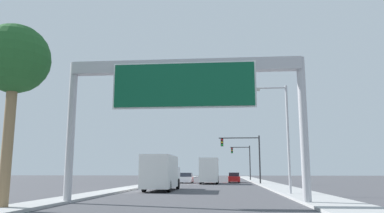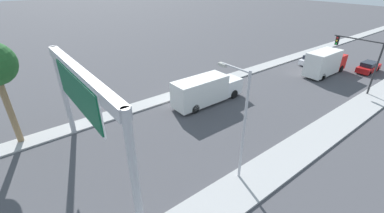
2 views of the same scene
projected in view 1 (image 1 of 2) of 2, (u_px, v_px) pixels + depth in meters
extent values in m
cube|color=#A7A7A7|center=(260.00, 182.00, 60.46)|extent=(3.00, 120.00, 0.15)
cube|color=#A7A7A7|center=(168.00, 181.00, 61.76)|extent=(2.00, 120.00, 0.15)
cylinder|color=#B2B2B7|center=(71.00, 131.00, 21.13)|extent=(0.44, 0.44, 7.94)
cylinder|color=#B2B2B7|center=(304.00, 129.00, 20.01)|extent=(0.44, 0.44, 7.94)
cube|color=#B2B2B7|center=(184.00, 66.00, 21.19)|extent=(12.90, 0.60, 0.70)
cube|color=white|center=(184.00, 85.00, 20.70)|extent=(7.97, 0.08, 2.62)
cube|color=#0C5133|center=(184.00, 85.00, 20.65)|extent=(7.77, 0.16, 2.42)
cube|color=red|center=(234.00, 179.00, 57.71)|extent=(1.75, 4.65, 0.77)
cube|color=#1E232D|center=(234.00, 174.00, 57.60)|extent=(1.54, 2.42, 0.58)
cylinder|color=black|center=(229.00, 180.00, 59.15)|extent=(0.22, 0.64, 0.64)
cylinder|color=black|center=(239.00, 180.00, 59.02)|extent=(0.22, 0.64, 0.64)
cylinder|color=black|center=(229.00, 181.00, 56.32)|extent=(0.22, 0.64, 0.64)
cylinder|color=black|center=(239.00, 181.00, 56.19)|extent=(0.22, 0.64, 0.64)
cube|color=silver|center=(187.00, 179.00, 54.96)|extent=(1.80, 4.25, 0.75)
cube|color=#1E232D|center=(186.00, 175.00, 54.86)|extent=(1.58, 2.21, 0.57)
cylinder|color=black|center=(182.00, 181.00, 56.28)|extent=(0.22, 0.64, 0.64)
cylinder|color=black|center=(193.00, 181.00, 56.14)|extent=(0.22, 0.64, 0.64)
cylinder|color=black|center=(180.00, 181.00, 53.69)|extent=(0.22, 0.64, 0.64)
cylinder|color=black|center=(191.00, 181.00, 53.56)|extent=(0.22, 0.64, 0.64)
cube|color=red|center=(210.00, 174.00, 55.04)|extent=(2.26, 2.19, 2.07)
cube|color=silver|center=(209.00, 170.00, 51.30)|extent=(2.46, 5.63, 3.18)
cylinder|color=black|center=(203.00, 180.00, 54.88)|extent=(0.28, 1.00, 1.00)
cylinder|color=black|center=(218.00, 180.00, 54.69)|extent=(0.28, 1.00, 1.00)
cylinder|color=black|center=(201.00, 181.00, 49.77)|extent=(0.28, 1.00, 1.00)
cylinder|color=black|center=(217.00, 181.00, 49.58)|extent=(0.28, 1.00, 1.00)
cube|color=white|center=(167.00, 177.00, 36.96)|extent=(2.20, 2.42, 1.80)
cube|color=silver|center=(160.00, 172.00, 32.80)|extent=(2.39, 6.23, 2.79)
cylinder|color=black|center=(157.00, 184.00, 36.81)|extent=(0.28, 1.00, 1.00)
cylinder|color=black|center=(178.00, 184.00, 36.63)|extent=(0.28, 1.00, 1.00)
cylinder|color=black|center=(144.00, 186.00, 31.15)|extent=(0.28, 1.00, 1.00)
cylinder|color=black|center=(169.00, 186.00, 30.97)|extent=(0.28, 1.00, 1.00)
cylinder|color=#2D2D30|center=(260.00, 160.00, 49.30)|extent=(0.20, 0.20, 6.41)
cylinder|color=#2D2D30|center=(239.00, 138.00, 50.03)|extent=(5.36, 0.14, 0.14)
cube|color=black|center=(222.00, 142.00, 50.13)|extent=(0.35, 0.28, 1.05)
cylinder|color=red|center=(222.00, 140.00, 50.03)|extent=(0.22, 0.04, 0.22)
cylinder|color=yellow|center=(222.00, 142.00, 49.97)|extent=(0.22, 0.04, 0.22)
cylinder|color=green|center=(222.00, 145.00, 49.91)|extent=(0.22, 0.04, 0.22)
cylinder|color=#2D2D30|center=(250.00, 163.00, 68.93)|extent=(0.20, 0.20, 6.41)
cylinder|color=#2D2D30|center=(240.00, 147.00, 69.58)|extent=(3.56, 0.14, 0.14)
cube|color=black|center=(232.00, 150.00, 69.61)|extent=(0.35, 0.28, 1.05)
cylinder|color=red|center=(232.00, 148.00, 69.51)|extent=(0.22, 0.04, 0.22)
cylinder|color=yellow|center=(232.00, 150.00, 69.45)|extent=(0.22, 0.04, 0.22)
cylinder|color=green|center=(232.00, 152.00, 69.40)|extent=(0.22, 0.04, 0.22)
cylinder|color=#8C704C|center=(9.00, 132.00, 17.21)|extent=(0.49, 0.49, 7.03)
sphere|color=#235B28|center=(15.00, 58.00, 17.81)|extent=(3.31, 3.31, 3.31)
cylinder|color=#B2B2B7|center=(288.00, 139.00, 27.36)|extent=(0.18, 0.18, 8.06)
cylinder|color=#B2B2B7|center=(271.00, 88.00, 28.12)|extent=(2.24, 0.12, 0.12)
cube|color=#B2B2A8|center=(256.00, 89.00, 28.20)|extent=(0.60, 0.28, 0.20)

